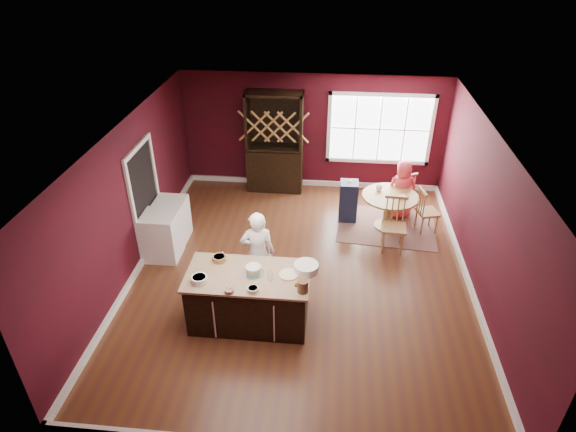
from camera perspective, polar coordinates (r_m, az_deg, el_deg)
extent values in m
plane|color=#542F17|center=(8.85, 1.52, -6.77)|extent=(7.00, 7.00, 0.00)
plane|color=white|center=(7.49, 1.81, 9.69)|extent=(7.00, 7.00, 0.00)
plane|color=#410914|center=(11.23, 2.99, 9.87)|extent=(6.00, 0.00, 6.00)
plane|color=#410914|center=(5.39, -1.23, -18.49)|extent=(6.00, 0.00, 6.00)
plane|color=#410914|center=(8.78, -18.28, 1.71)|extent=(0.00, 7.00, 7.00)
plane|color=#410914|center=(8.47, 22.35, -0.30)|extent=(0.00, 7.00, 7.00)
cube|color=black|center=(7.68, -4.62, -9.90)|extent=(1.81, 0.91, 0.83)
cube|color=#C2B28A|center=(7.37, -4.78, -7.06)|extent=(1.89, 0.99, 0.04)
cylinder|color=olive|center=(10.33, 11.59, -1.14)|extent=(0.53, 0.53, 0.04)
cylinder|color=olive|center=(10.16, 11.79, 0.45)|extent=(0.19, 0.19, 0.67)
cylinder|color=olive|center=(9.97, 12.02, 2.30)|extent=(1.14, 1.14, 0.04)
imported|color=white|center=(8.01, -3.61, -4.43)|extent=(0.63, 0.46, 1.57)
cylinder|color=silver|center=(7.29, -10.46, -7.38)|extent=(0.24, 0.24, 0.09)
cylinder|color=olive|center=(7.67, -8.13, -4.99)|extent=(0.22, 0.22, 0.08)
cylinder|color=silver|center=(7.05, -7.01, -8.82)|extent=(0.14, 0.14, 0.05)
cylinder|color=beige|center=(7.03, -4.18, -8.67)|extent=(0.17, 0.17, 0.06)
cylinder|color=silver|center=(7.19, -2.11, -7.11)|extent=(0.08, 0.08, 0.15)
cylinder|color=beige|center=(7.32, 0.07, -6.95)|extent=(0.30, 0.30, 0.02)
cylinder|color=white|center=(7.36, 2.18, -6.14)|extent=(0.38, 0.38, 0.13)
cylinder|color=#443523|center=(6.97, 1.76, -8.30)|extent=(0.16, 0.16, 0.19)
cube|color=brown|center=(10.34, 11.58, -1.20)|extent=(2.13, 1.71, 0.01)
imported|color=#E83C4D|center=(10.46, 13.35, 3.10)|extent=(0.67, 0.47, 1.31)
cylinder|color=beige|center=(9.93, 13.37, 2.17)|extent=(0.21, 0.21, 0.02)
imported|color=white|center=(10.10, 10.73, 3.29)|extent=(0.16, 0.16, 0.10)
cube|color=black|center=(11.11, -1.58, 8.67)|extent=(1.28, 0.53, 2.35)
cube|color=white|center=(9.32, -14.72, -2.29)|extent=(0.63, 0.61, 0.91)
cube|color=white|center=(9.84, -13.55, -0.36)|extent=(0.60, 0.58, 0.86)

